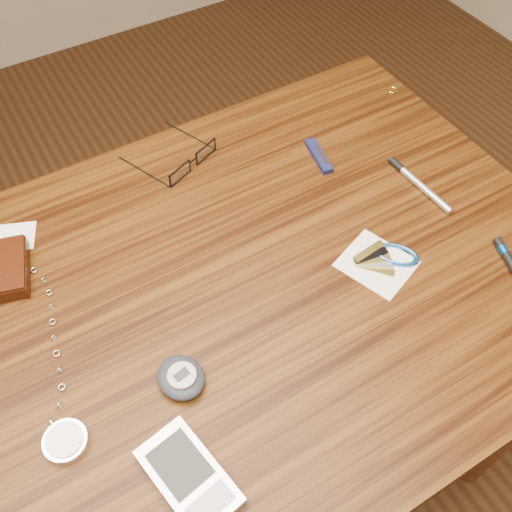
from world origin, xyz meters
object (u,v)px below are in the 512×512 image
at_px(pedometer, 181,377).
at_px(notepad_keys, 386,258).
at_px(pocket_watch, 63,431).
at_px(pda_phone, 189,477).
at_px(silver_pen, 415,180).
at_px(eyeglasses, 190,161).
at_px(pocket_knife, 319,156).
at_px(desk, 236,326).

relative_size(pedometer, notepad_keys, 0.58).
relative_size(pocket_watch, pedometer, 5.04).
relative_size(pocket_watch, pda_phone, 2.81).
height_order(pedometer, silver_pen, pedometer).
bearing_deg(silver_pen, notepad_keys, -144.00).
relative_size(eyeglasses, pocket_knife, 1.84).
bearing_deg(silver_pen, desk, -174.93).
height_order(pda_phone, silver_pen, pda_phone).
height_order(pedometer, pocket_knife, pedometer).
height_order(notepad_keys, silver_pen, same).
bearing_deg(notepad_keys, pda_phone, -161.13).
xyz_separation_m(pda_phone, pocket_knife, (0.42, 0.35, -0.00)).
xyz_separation_m(desk, pedometer, (-0.12, -0.09, 0.11)).
distance_m(eyeglasses, notepad_keys, 0.35).
relative_size(pocket_watch, pocket_knife, 4.51).
relative_size(pda_phone, silver_pen, 0.95).
relative_size(desk, pedometer, 13.62).
height_order(pda_phone, pocket_knife, pda_phone).
distance_m(eyeglasses, pocket_knife, 0.21).
bearing_deg(notepad_keys, silver_pen, 36.00).
bearing_deg(notepad_keys, pocket_knife, 80.60).
bearing_deg(desk, pda_phone, -130.30).
xyz_separation_m(pocket_knife, silver_pen, (0.10, -0.12, 0.00)).
distance_m(desk, pocket_knife, 0.31).
bearing_deg(silver_pen, pocket_knife, 128.58).
height_order(eyeglasses, pda_phone, eyeglasses).
distance_m(pocket_knife, silver_pen, 0.16).
relative_size(pda_phone, notepad_keys, 1.04).
xyz_separation_m(desk, pocket_knife, (0.25, 0.16, 0.11)).
bearing_deg(eyeglasses, desk, -102.97).
distance_m(desk, pedometer, 0.19).
bearing_deg(desk, eyeglasses, 77.03).
distance_m(pedometer, pocket_knife, 0.45).
relative_size(eyeglasses, notepad_keys, 1.20).
relative_size(pedometer, pocket_knife, 0.89).
height_order(pocket_watch, pda_phone, pda_phone).
height_order(eyeglasses, pocket_knife, eyeglasses).
xyz_separation_m(notepad_keys, pocket_knife, (0.04, 0.22, 0.00)).
height_order(eyeglasses, pocket_watch, eyeglasses).
distance_m(pedometer, silver_pen, 0.49).
height_order(desk, pedometer, pedometer).
bearing_deg(desk, pedometer, -144.41).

